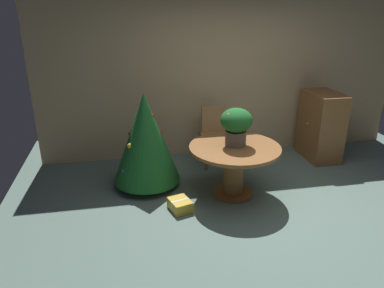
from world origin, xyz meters
name	(u,v)px	position (x,y,z in m)	size (l,w,h in m)	color
ground_plane	(270,218)	(0.00, 0.00, 0.00)	(6.60, 6.60, 0.00)	slate
back_wall_panel	(225,77)	(0.00, 2.20, 1.30)	(6.00, 0.10, 2.60)	tan
round_dining_table	(234,161)	(-0.27, 0.66, 0.49)	(1.19, 1.19, 0.70)	brown
flower_vase	(236,124)	(-0.25, 0.71, 0.99)	(0.41, 0.41, 0.49)	#665B51
wooden_chair_far	(214,132)	(-0.27, 1.73, 0.52)	(0.42, 0.42, 0.91)	#B27F4C
holiday_tree	(145,138)	(-1.39, 1.14, 0.72)	(0.93, 0.93, 1.34)	brown
gift_box_gold	(180,205)	(-1.04, 0.40, 0.07)	(0.31, 0.34, 0.14)	gold
wooden_cabinet	(321,126)	(1.49, 1.61, 0.55)	(0.49, 0.76, 1.10)	brown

